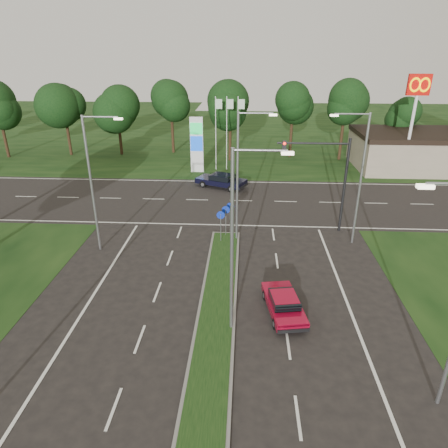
{
  "coord_description": "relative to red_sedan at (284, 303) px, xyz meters",
  "views": [
    {
      "loc": [
        1.33,
        -9.86,
        12.65
      ],
      "look_at": [
        0.02,
        13.76,
        2.2
      ],
      "focal_mm": 32.0,
      "sensor_mm": 36.0,
      "label": 1
    }
  ],
  "objects": [
    {
      "name": "streetlight_median_far",
      "position": [
        -2.46,
        8.53,
        4.5
      ],
      "size": [
        2.53,
        0.22,
        9.0
      ],
      "color": "gray",
      "rests_on": "ground"
    },
    {
      "name": "median_kerb",
      "position": [
        -3.46,
        -3.47,
        -0.51
      ],
      "size": [
        2.0,
        26.0,
        0.12
      ],
      "primitive_type": "cube",
      "color": "slate",
      "rests_on": "ground"
    },
    {
      "name": "streetlight_right_far",
      "position": [
        5.34,
        8.53,
        4.5
      ],
      "size": [
        2.53,
        0.22,
        9.0
      ],
      "rotation": [
        0.0,
        0.0,
        3.14
      ],
      "color": "gray",
      "rests_on": "ground"
    },
    {
      "name": "traffic_signal",
      "position": [
        3.73,
        10.53,
        4.08
      ],
      "size": [
        5.1,
        0.42,
        7.0
      ],
      "color": "black",
      "rests_on": "ground"
    },
    {
      "name": "cross_road",
      "position": [
        -3.46,
        16.53,
        -0.57
      ],
      "size": [
        160.0,
        12.0,
        0.02
      ],
      "primitive_type": "cube",
      "color": "black",
      "rests_on": "ground"
    },
    {
      "name": "treeline_far",
      "position": [
        -3.36,
        32.46,
        6.26
      ],
      "size": [
        6.0,
        6.0,
        9.9
      ],
      "color": "black",
      "rests_on": "ground"
    },
    {
      "name": "red_sedan",
      "position": [
        0.0,
        0.0,
        0.0
      ],
      "size": [
        2.19,
        4.09,
        1.07
      ],
      "rotation": [
        0.0,
        0.0,
        0.16
      ],
      "color": "maroon",
      "rests_on": "ground"
    },
    {
      "name": "mcdonalds_sign",
      "position": [
        14.54,
        24.5,
        7.41
      ],
      "size": [
        2.2,
        0.47,
        10.4
      ],
      "color": "silver",
      "rests_on": "ground"
    },
    {
      "name": "gas_pylon",
      "position": [
        -7.25,
        25.58,
        2.62
      ],
      "size": [
        5.8,
        1.26,
        8.0
      ],
      "color": "silver",
      "rests_on": "ground"
    },
    {
      "name": "verge_far",
      "position": [
        -3.46,
        47.53,
        -0.57
      ],
      "size": [
        160.0,
        50.0,
        0.02
      ],
      "primitive_type": "cube",
      "color": "black",
      "rests_on": "ground"
    },
    {
      "name": "streetlight_left_far",
      "position": [
        -11.76,
        6.53,
        4.5
      ],
      "size": [
        2.53,
        0.22,
        9.0
      ],
      "color": "gray",
      "rests_on": "ground"
    },
    {
      "name": "streetlight_median_near",
      "position": [
        -2.46,
        -1.47,
        4.5
      ],
      "size": [
        2.53,
        0.22,
        9.0
      ],
      "color": "gray",
      "rests_on": "ground"
    },
    {
      "name": "ground",
      "position": [
        -3.46,
        -7.47,
        -0.57
      ],
      "size": [
        160.0,
        160.0,
        0.0
      ],
      "primitive_type": "plane",
      "color": "black",
      "rests_on": "ground"
    },
    {
      "name": "commercial_building",
      "position": [
        18.54,
        28.53,
        1.43
      ],
      "size": [
        16.0,
        9.0,
        4.0
      ],
      "primitive_type": "cube",
      "color": "gray",
      "rests_on": "ground"
    },
    {
      "name": "navy_sedan",
      "position": [
        -4.47,
        20.29,
        0.14
      ],
      "size": [
        5.23,
        3.76,
        1.33
      ],
      "rotation": [
        0.0,
        0.0,
        1.16
      ],
      "color": "black",
      "rests_on": "ground"
    },
    {
      "name": "median_signs",
      "position": [
        -3.46,
        8.93,
        1.14
      ],
      "size": [
        1.16,
        1.76,
        2.38
      ],
      "color": "gray",
      "rests_on": "ground"
    }
  ]
}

